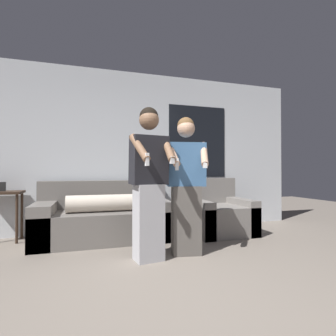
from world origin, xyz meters
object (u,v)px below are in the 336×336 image
(side_table, at_px, (0,200))
(person_left, at_px, (149,181))
(couch, at_px, (104,218))
(armchair, at_px, (218,214))
(person_right, at_px, (186,185))

(side_table, bearing_deg, person_left, -36.03)
(couch, height_order, armchair, armchair)
(person_left, xyz_separation_m, person_right, (0.48, 0.09, -0.05))
(person_left, bearing_deg, side_table, 143.97)
(armchair, bearing_deg, couch, 176.76)
(side_table, bearing_deg, person_right, -28.24)
(side_table, relative_size, person_left, 0.50)
(couch, xyz_separation_m, person_right, (0.91, -1.00, 0.53))
(person_right, bearing_deg, armchair, 45.14)
(couch, bearing_deg, side_table, 169.94)
(couch, relative_size, armchair, 2.01)
(armchair, height_order, side_table, armchair)
(person_left, bearing_deg, armchair, 35.73)
(couch, bearing_deg, person_right, -47.56)
(person_left, height_order, person_right, person_left)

